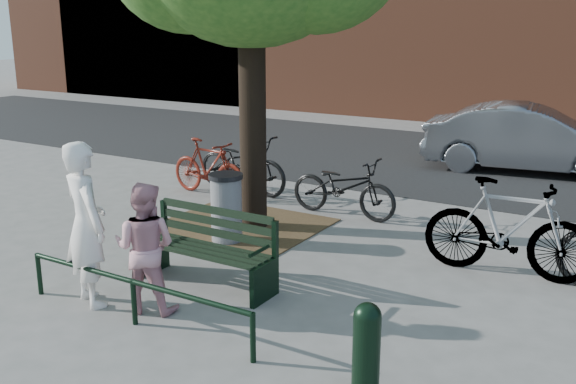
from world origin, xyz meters
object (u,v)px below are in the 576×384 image
Objects in this scene: person_left at (86,224)px; person_right at (145,247)px; bollard at (366,348)px; bicycle_c at (344,187)px; litter_bin at (226,208)px; parked_car at (530,139)px; park_bench at (209,246)px.

person_right is at bearing -143.59° from person_left.
bollard is 5.29m from bicycle_c.
person_right is 4.31m from bicycle_c.
bollard is (3.45, -0.16, -0.46)m from person_left.
person_right is 2.39m from litter_bin.
person_left is at bearing -3.37° from person_right.
parked_car is (2.77, 6.91, 0.20)m from litter_bin.
person_right reaches higher than bicycle_c.
bicycle_c is (0.93, 4.49, -0.44)m from person_left.
person_right is at bearing 177.76° from bicycle_c.
litter_bin is (0.06, 2.49, -0.42)m from person_left.
person_left is 9.81m from parked_car.
litter_bin is 0.54× the size of bicycle_c.
parked_car is (-0.62, 9.55, 0.24)m from bollard.
person_right is at bearing -74.80° from litter_bin.
park_bench is at bearing 154.07° from bollard.
litter_bin is 7.45m from parked_car.
person_right is at bearing 172.88° from bollard.
park_bench is 1.74× the size of litter_bin.
parked_car reaches higher than park_bench.
bicycle_c is at bearing -80.97° from person_left.
parked_car reaches higher than bicycle_c.
bicycle_c is at bearing 149.99° from parked_car.
park_bench is 1.20× the size of person_right.
bicycle_c is at bearing 66.50° from litter_bin.
person_right reaches higher than bollard.
bicycle_c is at bearing 87.99° from park_bench.
person_left is at bearing -91.27° from litter_bin.
person_right is 9.45m from parked_car.
person_right reaches higher than litter_bin.
bicycle_c is (0.25, 4.30, -0.24)m from person_right.
bollard is at bearing -150.41° from bicycle_c.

